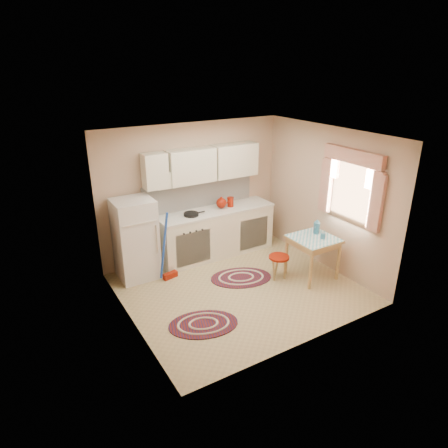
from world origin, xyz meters
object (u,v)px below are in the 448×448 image
at_px(stool, 278,267).
at_px(table, 312,257).
at_px(base_cabinets, 216,233).
at_px(fridge, 136,239).

bearing_deg(stool, table, -22.98).
distance_m(base_cabinets, stool, 1.45).
bearing_deg(base_cabinets, table, -58.17).
xyz_separation_m(base_cabinets, stool, (0.45, -1.36, -0.23)).
xyz_separation_m(fridge, stool, (2.04, -1.31, -0.49)).
distance_m(base_cabinets, table, 1.87).
height_order(base_cabinets, stool, base_cabinets).
distance_m(table, stool, 0.60).
height_order(fridge, table, fridge).
height_order(fridge, base_cabinets, fridge).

